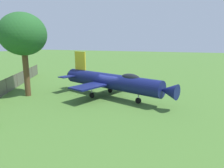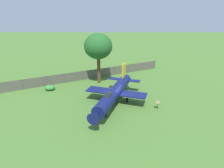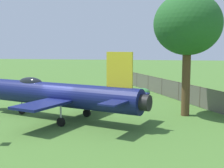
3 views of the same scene
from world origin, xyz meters
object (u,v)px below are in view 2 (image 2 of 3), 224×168
(display_jet, at_px, (114,93))
(info_plaque, at_px, (158,103))
(shade_tree, at_px, (98,47))
(shrub_near_fence, at_px, (50,88))

(display_jet, bearing_deg, info_plaque, 97.32)
(shade_tree, bearing_deg, info_plaque, 130.16)
(shrub_near_fence, bearing_deg, display_jet, 153.56)
(info_plaque, bearing_deg, display_jet, -11.01)
(display_jet, distance_m, shrub_near_fence, 12.29)
(shade_tree, height_order, shrub_near_fence, shade_tree)
(display_jet, xyz_separation_m, info_plaque, (-6.02, 1.17, -0.97))
(shrub_near_fence, height_order, info_plaque, info_plaque)
(shade_tree, xyz_separation_m, shrub_near_fence, (8.17, 3.80, -6.32))
(shade_tree, height_order, info_plaque, shade_tree)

